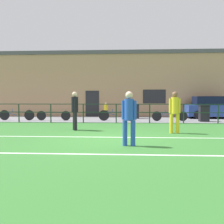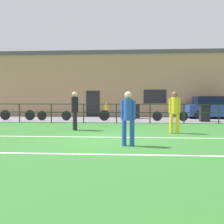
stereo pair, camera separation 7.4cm
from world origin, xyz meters
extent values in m
cube|color=#33702D|center=(0.00, 0.00, -0.02)|extent=(60.00, 44.00, 0.04)
cube|color=white|center=(0.00, 0.56, 0.00)|extent=(36.00, 0.11, 0.00)
cube|color=white|center=(0.00, -2.26, 0.00)|extent=(36.00, 0.11, 0.00)
cube|color=slate|center=(0.00, 8.50, 0.01)|extent=(48.00, 5.00, 0.02)
cylinder|color=#193823|center=(-6.00, 6.00, 0.57)|extent=(0.07, 0.07, 1.15)
cylinder|color=#193823|center=(-4.00, 6.00, 0.57)|extent=(0.07, 0.07, 1.15)
cylinder|color=#193823|center=(-2.00, 6.00, 0.57)|extent=(0.07, 0.07, 1.15)
cylinder|color=#193823|center=(0.00, 6.00, 0.57)|extent=(0.07, 0.07, 1.15)
cylinder|color=#193823|center=(2.00, 6.00, 0.57)|extent=(0.07, 0.07, 1.15)
cylinder|color=#193823|center=(4.00, 6.00, 0.57)|extent=(0.07, 0.07, 1.15)
cylinder|color=#193823|center=(6.00, 6.00, 0.57)|extent=(0.07, 0.07, 1.15)
cube|color=#193823|center=(0.00, 6.00, 1.13)|extent=(36.00, 0.04, 0.04)
cube|color=#193823|center=(0.00, 6.00, 0.63)|extent=(36.00, 0.04, 0.04)
cube|color=tan|center=(0.00, 12.20, 2.52)|extent=(28.00, 2.40, 5.05)
cube|color=#232328|center=(-2.14, 10.98, 1.05)|extent=(1.10, 0.04, 2.10)
cube|color=#232328|center=(2.85, 10.98, 1.63)|extent=(1.80, 0.04, 1.10)
cube|color=#4C4C51|center=(0.00, 12.20, 5.20)|extent=(28.00, 2.56, 0.30)
cylinder|color=black|center=(-1.82, 2.65, 0.42)|extent=(0.15, 0.15, 0.84)
cylinder|color=black|center=(-1.72, 2.41, 0.42)|extent=(0.15, 0.15, 0.84)
cylinder|color=black|center=(-1.77, 2.53, 1.19)|extent=(0.31, 0.31, 0.70)
sphere|color=beige|center=(-1.77, 2.53, 1.66)|extent=(0.24, 0.24, 0.24)
cylinder|color=black|center=(-1.84, 2.70, 1.17)|extent=(0.11, 0.11, 0.62)
cylinder|color=black|center=(-1.70, 2.35, 1.17)|extent=(0.11, 0.11, 0.62)
cylinder|color=gold|center=(2.49, 1.76, 0.42)|extent=(0.15, 0.15, 0.83)
cylinder|color=gold|center=(2.75, 1.77, 0.42)|extent=(0.15, 0.15, 0.83)
cylinder|color=gold|center=(2.62, 1.77, 1.17)|extent=(0.31, 0.31, 0.69)
sphere|color=brown|center=(2.62, 1.77, 1.64)|extent=(0.23, 0.23, 0.23)
cylinder|color=gold|center=(2.44, 1.76, 1.16)|extent=(0.11, 0.11, 0.61)
cylinder|color=gold|center=(2.81, 1.77, 1.16)|extent=(0.11, 0.11, 0.61)
cylinder|color=blue|center=(0.55, -1.05, 0.40)|extent=(0.14, 0.14, 0.79)
cylinder|color=blue|center=(0.80, -1.09, 0.40)|extent=(0.14, 0.14, 0.79)
cylinder|color=blue|center=(0.67, -1.07, 1.12)|extent=(0.29, 0.29, 0.66)
sphere|color=beige|center=(0.67, -1.07, 1.56)|extent=(0.22, 0.22, 0.22)
cylinder|color=blue|center=(0.50, -1.05, 1.10)|extent=(0.10, 0.10, 0.59)
cylinder|color=blue|center=(0.85, -1.09, 1.10)|extent=(0.10, 0.10, 0.59)
cylinder|color=#232D4C|center=(-0.87, 10.06, 0.29)|extent=(0.10, 0.10, 0.54)
cylinder|color=#232D4C|center=(-1.03, 10.02, 0.29)|extent=(0.10, 0.10, 0.54)
cylinder|color=gold|center=(-0.95, 10.04, 0.78)|extent=(0.20, 0.20, 0.44)
sphere|color=tan|center=(-0.95, 10.04, 1.08)|extent=(0.15, 0.15, 0.15)
cylinder|color=gold|center=(-0.84, 10.08, 0.77)|extent=(0.07, 0.07, 0.40)
cylinder|color=gold|center=(-1.07, 10.01, 0.77)|extent=(0.07, 0.07, 0.40)
cube|color=#28428E|center=(7.07, 9.71, 0.59)|extent=(4.08, 1.75, 0.82)
cube|color=black|center=(6.87, 9.71, 1.32)|extent=(2.45, 1.47, 0.62)
cylinder|color=black|center=(5.68, 8.87, 0.32)|extent=(0.60, 0.18, 0.60)
cylinder|color=black|center=(5.68, 10.55, 0.32)|extent=(0.60, 0.18, 0.60)
cylinder|color=black|center=(-0.85, 7.20, 0.37)|extent=(0.69, 0.04, 0.69)
cylinder|color=black|center=(0.87, 7.20, 0.37)|extent=(0.69, 0.04, 0.69)
cube|color=#234C99|center=(0.01, 7.20, 0.59)|extent=(1.35, 0.04, 0.04)
cube|color=#234C99|center=(-0.42, 7.20, 0.48)|extent=(0.84, 0.03, 0.25)
cylinder|color=#234C99|center=(-0.29, 7.20, 0.69)|extent=(0.03, 0.03, 0.20)
cylinder|color=#234C99|center=(0.87, 7.20, 0.66)|extent=(0.03, 0.03, 0.28)
cylinder|color=black|center=(-7.54, 7.20, 0.36)|extent=(0.68, 0.04, 0.68)
cylinder|color=black|center=(-5.84, 7.20, 0.36)|extent=(0.68, 0.04, 0.68)
cube|color=#234C99|center=(-6.69, 7.20, 0.58)|extent=(1.32, 0.04, 0.04)
cube|color=#234C99|center=(-7.11, 7.20, 0.47)|extent=(0.83, 0.03, 0.24)
cylinder|color=#234C99|center=(-6.98, 7.20, 0.68)|extent=(0.03, 0.03, 0.20)
cylinder|color=#234C99|center=(-5.84, 7.20, 0.65)|extent=(0.03, 0.03, 0.28)
cylinder|color=black|center=(-5.02, 7.20, 0.33)|extent=(0.63, 0.04, 0.63)
cylinder|color=black|center=(-3.38, 7.20, 0.33)|extent=(0.63, 0.04, 0.63)
cube|color=#4C5156|center=(-4.20, 7.20, 0.54)|extent=(1.28, 0.04, 0.04)
cube|color=#4C5156|center=(-4.61, 7.20, 0.44)|extent=(0.81, 0.03, 0.23)
cylinder|color=#4C5156|center=(-4.49, 7.20, 0.64)|extent=(0.03, 0.03, 0.20)
cylinder|color=#4C5156|center=(-3.38, 7.20, 0.61)|extent=(0.03, 0.03, 0.28)
cylinder|color=black|center=(2.58, 7.20, 0.33)|extent=(0.62, 0.04, 0.62)
cylinder|color=black|center=(4.23, 7.20, 0.33)|extent=(0.62, 0.04, 0.62)
cube|color=#234C99|center=(3.40, 7.20, 0.53)|extent=(1.29, 0.04, 0.04)
cube|color=#234C99|center=(2.99, 7.20, 0.43)|extent=(0.81, 0.03, 0.23)
cylinder|color=#234C99|center=(3.11, 7.20, 0.63)|extent=(0.03, 0.03, 0.20)
cylinder|color=#234C99|center=(4.23, 7.20, 0.60)|extent=(0.03, 0.03, 0.28)
cube|color=black|center=(1.23, 9.14, 0.50)|extent=(0.59, 0.50, 0.96)
cube|color=black|center=(1.23, 9.14, 1.02)|extent=(0.63, 0.53, 0.08)
cube|color=black|center=(5.50, 7.00, 0.49)|extent=(0.56, 0.47, 0.95)
cube|color=black|center=(5.50, 7.00, 1.01)|extent=(0.59, 0.50, 0.08)
camera|label=1|loc=(0.57, -8.46, 1.45)|focal=38.69mm
camera|label=2|loc=(0.65, -8.45, 1.45)|focal=38.69mm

